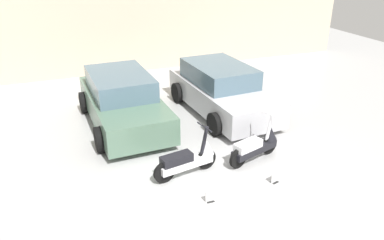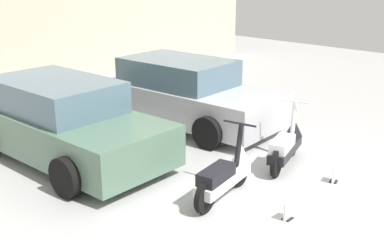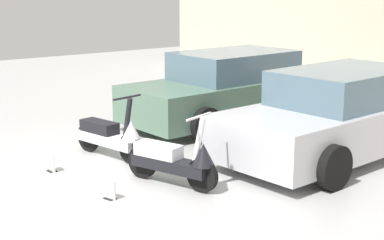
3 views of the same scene
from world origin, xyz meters
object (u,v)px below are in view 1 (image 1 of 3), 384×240
at_px(scooter_front_left, 188,159).
at_px(scooter_front_right, 257,145).
at_px(car_rear_center, 221,90).
at_px(car_rear_left, 123,101).
at_px(placard_near_left_scooter, 210,196).
at_px(placard_near_right_scooter, 275,178).

distance_m(scooter_front_left, scooter_front_right, 1.75).
bearing_deg(car_rear_center, car_rear_left, -97.12).
distance_m(scooter_front_left, placard_near_left_scooter, 1.14).
relative_size(scooter_front_left, placard_near_left_scooter, 6.01).
relative_size(scooter_front_left, placard_near_right_scooter, 6.01).
bearing_deg(scooter_front_right, placard_near_right_scooter, -113.29).
distance_m(placard_near_left_scooter, placard_near_right_scooter, 1.59).
xyz_separation_m(scooter_front_right, placard_near_right_scooter, (-0.10, -1.01, -0.27)).
xyz_separation_m(car_rear_center, placard_near_right_scooter, (-0.54, -4.02, -0.59)).
bearing_deg(car_rear_center, scooter_front_left, -39.66).
distance_m(scooter_front_left, placard_near_right_scooter, 1.94).
xyz_separation_m(scooter_front_right, placard_near_left_scooter, (-1.69, -1.14, -0.27)).
distance_m(car_rear_left, placard_near_left_scooter, 4.45).
xyz_separation_m(scooter_front_left, placard_near_right_scooter, (1.66, -0.97, -0.28)).
distance_m(scooter_front_left, car_rear_left, 3.34).
bearing_deg(car_rear_left, scooter_front_right, 36.61).
bearing_deg(placard_near_right_scooter, placard_near_left_scooter, -175.24).
relative_size(car_rear_center, placard_near_left_scooter, 17.01).
bearing_deg(scooter_front_left, car_rear_left, 93.53).
height_order(car_rear_left, placard_near_left_scooter, car_rear_left).
bearing_deg(scooter_front_left, placard_near_left_scooter, -97.49).
height_order(car_rear_center, placard_near_left_scooter, car_rear_center).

